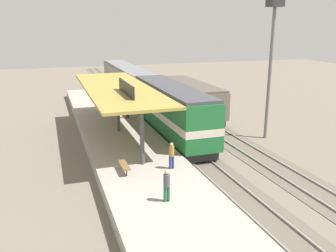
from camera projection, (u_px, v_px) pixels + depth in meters
name	position (u px, v px, depth m)	size (l,w,h in m)	color
ground_plane	(190.00, 134.00, 32.85)	(120.00, 120.00, 0.00)	#706656
track_near	(170.00, 135.00, 32.22)	(3.20, 110.00, 0.16)	#5F5649
track_far	(216.00, 131.00, 33.64)	(3.20, 110.00, 0.16)	#5F5649
platform	(119.00, 136.00, 30.70)	(6.00, 44.00, 0.90)	#9E998E
station_canopy	(117.00, 89.00, 29.51)	(5.20, 18.00, 4.70)	#47474C
platform_bench	(124.00, 165.00, 21.86)	(0.44, 1.70, 0.50)	#333338
locomotive	(171.00, 111.00, 31.21)	(2.93, 14.43, 4.44)	#28282D
passenger_carriage_single	(127.00, 82.00, 47.66)	(2.90, 20.00, 4.24)	#28282D
freight_car	(192.00, 99.00, 38.68)	(2.80, 12.00, 3.54)	#28282D
light_mast	(272.00, 40.00, 29.43)	(1.10, 1.10, 11.70)	slate
person_waiting	(172.00, 154.00, 22.27)	(0.34, 0.34, 1.71)	navy
person_walking	(127.00, 108.00, 34.66)	(0.34, 0.34, 1.71)	maroon
person_boarding	(167.00, 184.00, 18.07)	(0.34, 0.34, 1.71)	#23603D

